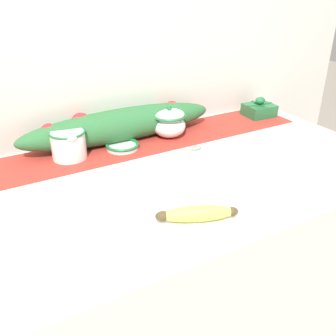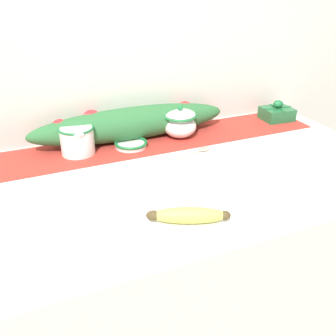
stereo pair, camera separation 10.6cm
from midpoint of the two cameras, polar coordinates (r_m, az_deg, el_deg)
The scene contains 10 objects.
countertop at distance 1.41m, azimuth -2.92°, elevation -18.10°, with size 1.51×0.76×0.93m, color silver.
back_wall at distance 1.39m, azimuth -11.45°, elevation 15.71°, with size 2.31×0.04×2.40m, color silver.
table_runner at distance 1.34m, azimuth -8.39°, elevation 3.36°, with size 1.39×0.22×0.00m, color #B23328.
cream_pitcher at distance 1.27m, azimuth -17.29°, elevation 3.55°, with size 0.12×0.14×0.10m.
sugar_bowl at distance 1.38m, azimuth -2.04°, elevation 6.89°, with size 0.12×0.12×0.12m.
small_dish at distance 1.31m, azimuth -9.28°, elevation 3.30°, with size 0.12×0.12×0.02m.
banana at distance 0.91m, azimuth 1.13°, elevation -7.10°, with size 0.20×0.11×0.04m.
spoon at distance 1.30m, azimuth 1.78°, elevation 2.96°, with size 0.15×0.05×0.01m.
gift_box at distance 1.65m, azimuth 11.92°, elevation 8.70°, with size 0.13×0.11×0.08m.
poinsettia_garland at distance 1.37m, azimuth -9.47°, elevation 6.52°, with size 0.74×0.13×0.12m.
Camera 1 is at (-0.48, -0.87, 1.46)m, focal length 40.00 mm.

